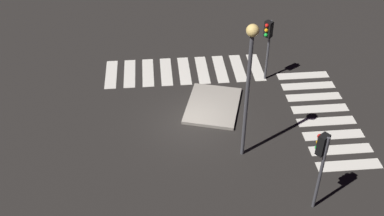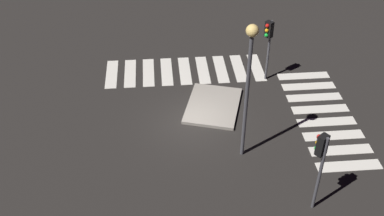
# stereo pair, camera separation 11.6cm
# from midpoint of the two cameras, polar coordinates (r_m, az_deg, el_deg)

# --- Properties ---
(ground_plane) EXTENTS (80.00, 80.00, 0.00)m
(ground_plane) POSITION_cam_midpoint_polar(r_m,az_deg,el_deg) (25.53, -0.13, -1.79)
(ground_plane) COLOR black
(traffic_island) EXTENTS (4.45, 3.81, 0.18)m
(traffic_island) POSITION_cam_midpoint_polar(r_m,az_deg,el_deg) (26.64, 2.43, 0.31)
(traffic_island) COLOR gray
(traffic_island) RESTS_ON ground
(traffic_light_east) EXTENTS (0.54, 0.53, 3.95)m
(traffic_light_east) POSITION_cam_midpoint_polar(r_m,az_deg,el_deg) (27.77, 9.11, 8.60)
(traffic_light_east) COLOR #47474C
(traffic_light_east) RESTS_ON ground
(traffic_light_south) EXTENTS (0.53, 0.54, 4.01)m
(traffic_light_south) POSITION_cam_midpoint_polar(r_m,az_deg,el_deg) (19.84, 15.30, -5.41)
(traffic_light_south) COLOR #47474C
(traffic_light_south) RESTS_ON ground
(street_lamp) EXTENTS (0.56, 0.56, 7.17)m
(street_lamp) POSITION_cam_midpoint_polar(r_m,az_deg,el_deg) (20.79, 6.81, 4.56)
(street_lamp) COLOR #47474C
(street_lamp) RESTS_ON ground
(crosswalk_near) EXTENTS (8.75, 3.20, 0.02)m
(crosswalk_near) POSITION_cam_midpoint_polar(r_m,az_deg,el_deg) (27.04, 15.51, -0.81)
(crosswalk_near) COLOR silver
(crosswalk_near) RESTS_ON ground
(crosswalk_side) EXTENTS (3.20, 9.90, 0.02)m
(crosswalk_side) POSITION_cam_midpoint_polar(r_m,az_deg,el_deg) (29.80, -1.05, 4.55)
(crosswalk_side) COLOR silver
(crosswalk_side) RESTS_ON ground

